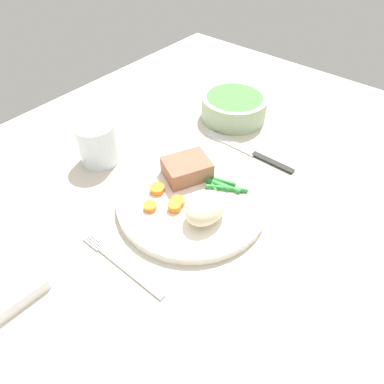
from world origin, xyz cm
name	(u,v)px	position (x,y,z in cm)	size (l,w,h in cm)	color
dining_table	(183,192)	(0.00, 0.00, 1.00)	(120.00, 90.00, 2.00)	beige
dinner_plate	(192,199)	(-1.62, -3.52, 2.80)	(26.07, 26.07, 1.60)	white
meat_portion	(187,168)	(1.90, 0.59, 5.28)	(7.95, 6.24, 3.36)	#936047
mashed_potatoes	(205,208)	(-3.96, -8.21, 5.80)	(7.51, 5.69, 4.39)	beige
carrot_slices	(166,200)	(-5.58, -1.08, 4.14)	(6.10, 7.50, 1.22)	orange
green_beans	(217,183)	(3.40, -5.18, 3.99)	(5.09, 10.00, 0.86)	#2D8C38
fork	(122,265)	(-18.23, -3.77, 2.20)	(1.44, 16.60, 0.40)	silver
knife	(250,152)	(16.61, -3.80, 2.20)	(1.70, 20.50, 0.64)	black
water_glass	(98,145)	(-3.89, 18.05, 5.49)	(7.75, 7.75, 8.10)	silver
salad_bowl	(234,106)	(25.22, 6.40, 4.95)	(14.58, 14.58, 5.23)	#99B28C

